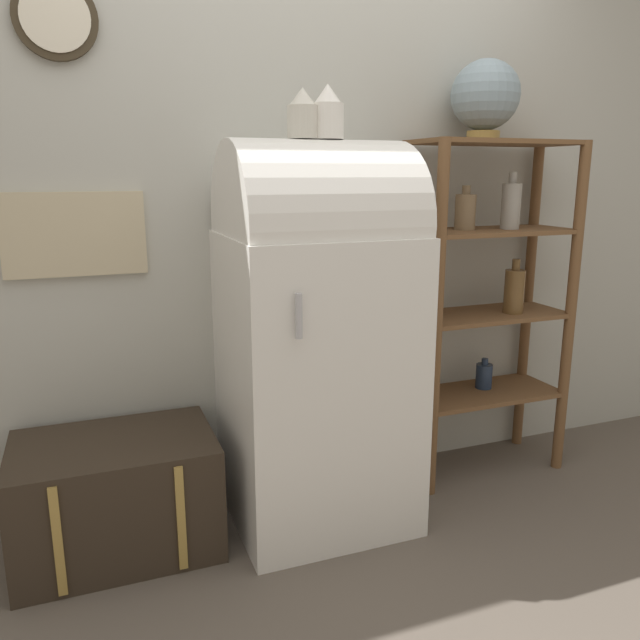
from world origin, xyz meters
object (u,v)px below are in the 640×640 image
object	(u,v)px
suitcase_trunk	(117,495)
vase_center	(328,114)
refrigerator	(317,331)
globe	(485,96)
vase_left	(303,115)

from	to	relation	value
suitcase_trunk	vase_center	bearing A→B (deg)	-2.55
refrigerator	vase_center	distance (m)	0.83
suitcase_trunk	globe	xyz separation A→B (m)	(1.65, 0.13, 1.52)
globe	vase_left	size ratio (longest dim) A/B	1.88
refrigerator	globe	world-z (taller)	globe
globe	refrigerator	bearing A→B (deg)	-169.08
globe	suitcase_trunk	bearing A→B (deg)	-175.58
refrigerator	vase_center	size ratio (longest dim) A/B	7.83
vase_left	refrigerator	bearing A→B (deg)	-6.69
refrigerator	globe	size ratio (longest dim) A/B	4.53
vase_center	globe	bearing A→B (deg)	11.61
vase_center	suitcase_trunk	bearing A→B (deg)	177.45
suitcase_trunk	globe	size ratio (longest dim) A/B	2.17
vase_left	vase_center	xyz separation A→B (m)	(0.10, -0.01, 0.01)
suitcase_trunk	vase_center	size ratio (longest dim) A/B	3.75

